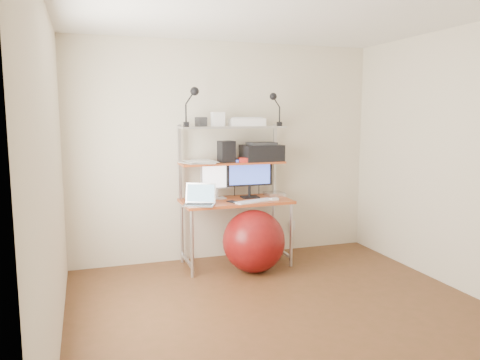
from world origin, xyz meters
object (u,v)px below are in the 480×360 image
Objects in this scene: monitor_black at (249,174)px; printer at (262,152)px; monitor_silver at (217,179)px; exercise_ball at (254,241)px; laptop at (200,200)px.

monitor_black is 1.16× the size of printer.
printer reaches higher than monitor_silver.
exercise_ball is (-0.25, -0.42, -0.92)m from printer.
printer is (0.16, 0.03, 0.24)m from monitor_black.
monitor_black is at bearing -11.62° from monitor_silver.
monitor_silver is 0.37m from monitor_black.
monitor_silver is 1.07× the size of laptop.
monitor_silver is 0.79× the size of monitor_black.
monitor_black is 0.78m from exercise_ball.
exercise_ball is (0.55, -0.14, -0.45)m from laptop.
monitor_black is (0.37, -0.05, 0.04)m from monitor_silver.
printer is at bearing 12.58° from monitor_black.
monitor_black is at bearing -171.37° from printer.
laptop is 0.73m from exercise_ball.
laptop is 0.59× the size of exercise_ball.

